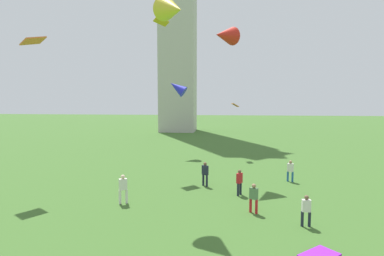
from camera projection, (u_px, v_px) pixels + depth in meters
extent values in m
cube|color=#B7B2A8|center=(178.00, 2.00, 61.48)|extent=(6.78, 6.78, 50.10)
cylinder|color=#235693|center=(288.00, 176.00, 24.98)|extent=(0.15, 0.15, 0.81)
cylinder|color=#235693|center=(292.00, 177.00, 24.77)|extent=(0.15, 0.15, 0.81)
cube|color=silver|center=(290.00, 167.00, 24.81)|extent=(0.51, 0.43, 0.64)
sphere|color=#A37556|center=(291.00, 162.00, 24.77)|extent=(0.24, 0.24, 0.24)
cylinder|color=red|center=(256.00, 207.00, 17.95)|extent=(0.15, 0.15, 0.81)
cylinder|color=red|center=(251.00, 205.00, 18.19)|extent=(0.15, 0.15, 0.81)
cube|color=#51754C|center=(254.00, 193.00, 18.00)|extent=(0.51, 0.46, 0.64)
sphere|color=#A37556|center=(254.00, 186.00, 17.96)|extent=(0.24, 0.24, 0.24)
cylinder|color=silver|center=(127.00, 196.00, 19.76)|extent=(0.16, 0.16, 0.87)
cylinder|color=silver|center=(120.00, 197.00, 19.60)|extent=(0.16, 0.16, 0.87)
cube|color=silver|center=(123.00, 184.00, 19.61)|extent=(0.55, 0.47, 0.69)
sphere|color=beige|center=(123.00, 177.00, 19.56)|extent=(0.25, 0.25, 0.25)
cylinder|color=#1E2333|center=(241.00, 188.00, 21.56)|extent=(0.16, 0.16, 0.84)
cylinder|color=#1E2333|center=(238.00, 190.00, 21.24)|extent=(0.16, 0.16, 0.84)
cube|color=red|center=(239.00, 178.00, 21.33)|extent=(0.44, 0.52, 0.66)
sphere|color=brown|center=(240.00, 171.00, 21.29)|extent=(0.24, 0.24, 0.24)
cylinder|color=#1E2333|center=(302.00, 219.00, 16.18)|extent=(0.15, 0.15, 0.78)
cylinder|color=#1E2333|center=(309.00, 219.00, 16.15)|extent=(0.15, 0.15, 0.78)
cube|color=silver|center=(306.00, 206.00, 16.10)|extent=(0.43, 0.25, 0.62)
sphere|color=brown|center=(307.00, 197.00, 16.06)|extent=(0.23, 0.23, 0.23)
cylinder|color=#1E2333|center=(207.00, 181.00, 23.48)|extent=(0.16, 0.16, 0.86)
cylinder|color=#1E2333|center=(203.00, 180.00, 23.78)|extent=(0.16, 0.16, 0.86)
cube|color=#1E2333|center=(205.00, 170.00, 23.56)|extent=(0.52, 0.52, 0.68)
sphere|color=brown|center=(205.00, 164.00, 23.52)|extent=(0.25, 0.25, 0.25)
cube|color=orange|center=(33.00, 41.00, 22.42)|extent=(1.59, 1.89, 0.76)
cube|color=gold|center=(161.00, 21.00, 28.79)|extent=(1.53, 1.33, 0.71)
cone|color=gold|center=(172.00, 9.00, 18.62)|extent=(2.67, 2.81, 1.97)
cube|color=#C96526|center=(235.00, 105.00, 34.76)|extent=(0.85, 1.15, 0.42)
cone|color=red|center=(225.00, 35.00, 25.78)|extent=(2.58, 2.68, 1.67)
cone|color=#2226C9|center=(177.00, 88.00, 36.32)|extent=(2.42, 1.54, 2.16)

